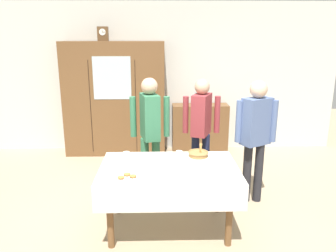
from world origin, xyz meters
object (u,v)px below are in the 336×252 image
Objects in this scene: tea_cup_mid_right at (123,162)px; spoon_far_right at (174,168)px; tea_cup_mid_left at (179,154)px; spoon_far_left at (146,160)px; person_by_cabinet at (150,125)px; bookshelf_low at (200,128)px; dining_table at (169,177)px; pastry_plate at (127,178)px; person_behind_table_right at (201,123)px; tea_cup_near_right at (126,155)px; person_near_right_end at (256,130)px; bread_basket at (198,154)px; wall_cabinet at (115,99)px; tea_cup_near_left at (213,170)px; mantel_clock at (103,34)px; book_stack at (200,102)px.

spoon_far_right is at bearing -13.65° from tea_cup_mid_right.
spoon_far_left is (-0.39, -0.11, -0.02)m from tea_cup_mid_left.
bookshelf_low is at bearing 62.98° from person_by_cabinet.
dining_table is 0.52m from pastry_plate.
tea_cup_mid_left is 0.08× the size of person_behind_table_right.
person_near_right_end is at bearing 10.83° from tea_cup_near_right.
tea_cup_mid_right is at bearing 101.74° from pastry_plate.
bread_basket is 0.47m from spoon_far_right.
wall_cabinet is 15.53× the size of tea_cup_mid_right.
person_near_right_end is at bearing 22.13° from bread_basket.
person_by_cabinet is (-0.68, 1.06, 0.20)m from tea_cup_near_left.
spoon_far_left reaches higher than dining_table.
bread_basket is 0.83m from person_near_right_end.
wall_cabinet is 1.26× the size of person_by_cabinet.
mantel_clock is at bearing -179.76° from wall_cabinet.
pastry_plate is (0.08, -0.40, -0.02)m from tea_cup_mid_right.
bookshelf_low is 2.58m from tea_cup_near_right.
book_stack reaches higher than spoon_far_left.
tea_cup_near_right is 1.28m from person_behind_table_right.
spoon_far_left is at bearing -74.67° from wall_cabinet.
person_behind_table_right is at bearing -96.49° from bookshelf_low.
bookshelf_low is 4.25× the size of bread_basket.
person_by_cabinet reaches higher than spoon_far_left.
dining_table is at bearing -103.88° from book_stack.
tea_cup_mid_right is 1.71m from person_near_right_end.
tea_cup_mid_left is at bearing -57.38° from person_by_cabinet.
tea_cup_near_left is at bearing -17.35° from dining_table.
spoon_far_right is at bearing -147.63° from person_near_right_end.
tea_cup_mid_right is at bearing -165.22° from bread_basket.
tea_cup_mid_right is 0.87m from person_by_cabinet.
wall_cabinet reaches higher than pastry_plate.
wall_cabinet is at bearing 114.84° from tea_cup_mid_left.
tea_cup_near_right is 1.64m from person_near_right_end.
person_near_right_end is 1.03× the size of person_behind_table_right.
spoon_far_right is at bearing -129.85° from bread_basket.
bread_basket is (1.25, -2.24, -0.24)m from wall_cabinet.
book_stack is 1.93m from person_by_cabinet.
mantel_clock is 3.41m from tea_cup_near_left.
dining_table is at bearing -109.83° from tea_cup_mid_left.
person_by_cabinet is (0.20, 1.20, 0.21)m from pastry_plate.
tea_cup_mid_right is at bearing -151.70° from spoon_far_left.
wall_cabinet is at bearing 0.24° from mantel_clock.
tea_cup_mid_right is 0.46× the size of pastry_plate.
tea_cup_mid_left is (-0.52, -2.28, -0.16)m from book_stack.
bread_basket is at bearing -97.39° from bookshelf_low.
spoon_far_left is at bearing -71.23° from mantel_clock.
mantel_clock is 0.15× the size of person_by_cabinet.
bread_basket is at bearing 8.71° from spoon_far_left.
tea_cup_near_left is at bearing -17.31° from spoon_far_right.
person_near_right_end is at bearing -11.30° from person_by_cabinet.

